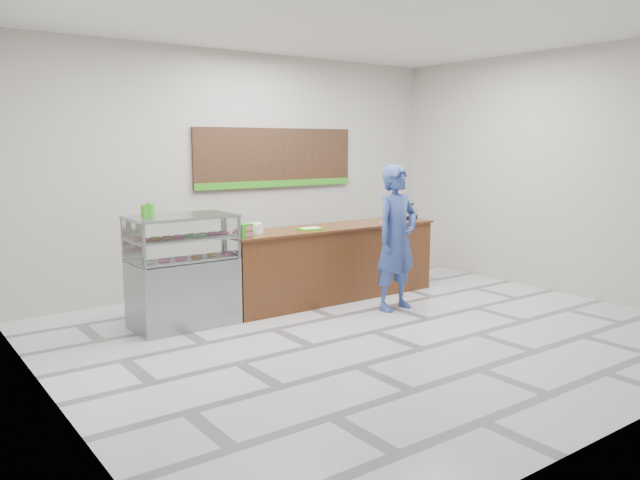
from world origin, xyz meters
TOP-DOWN VIEW (x-y plane):
  - floor at (0.00, 0.00)m, footprint 7.00×7.00m
  - back_wall at (0.00, 3.00)m, footprint 7.00×0.00m
  - ceiling at (0.00, 0.00)m, footprint 7.00×7.00m
  - sales_counter at (0.55, 1.55)m, footprint 3.26×0.76m
  - display_case at (-1.67, 1.55)m, footprint 1.22×0.72m
  - menu_board at (0.55, 2.96)m, footprint 2.80×0.06m
  - cash_register at (1.96, 1.67)m, footprint 0.44×0.46m
  - card_terminal at (1.70, 1.60)m, footprint 0.09×0.16m
  - serving_tray at (0.12, 1.46)m, footprint 0.34×0.27m
  - napkin_box at (-0.65, 1.58)m, footprint 0.16×0.16m
  - straw_cup at (-0.68, 1.51)m, footprint 0.07×0.07m
  - promo_box at (-0.95, 1.34)m, footprint 0.21×0.17m
  - donut_decal at (1.41, 1.41)m, footprint 0.16×0.16m
  - green_cup_left at (-2.06, 1.64)m, footprint 0.09×0.09m
  - green_cup_right at (-2.00, 1.64)m, footprint 0.10×0.10m
  - customer at (0.90, 0.61)m, footprint 0.73×0.51m

SIDE VIEW (x-z plane):
  - floor at x=0.00m, z-range 0.00..0.00m
  - sales_counter at x=0.55m, z-range 0.00..1.03m
  - display_case at x=-1.67m, z-range 0.01..1.34m
  - customer at x=0.90m, z-range 0.00..1.89m
  - donut_decal at x=1.41m, z-range 1.03..1.03m
  - serving_tray at x=0.12m, z-range 1.03..1.05m
  - card_terminal at x=1.70m, z-range 1.03..1.07m
  - straw_cup at x=-0.68m, z-range 1.03..1.14m
  - napkin_box at x=-0.65m, z-range 1.03..1.16m
  - promo_box at x=-0.95m, z-range 1.03..1.20m
  - cash_register at x=1.96m, z-range 0.99..1.33m
  - green_cup_left at x=-2.06m, z-range 1.33..1.47m
  - green_cup_right at x=-2.00m, z-range 1.33..1.49m
  - back_wall at x=0.00m, z-range -1.75..5.25m
  - menu_board at x=0.55m, z-range 1.48..2.38m
  - ceiling at x=0.00m, z-range 3.50..3.50m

